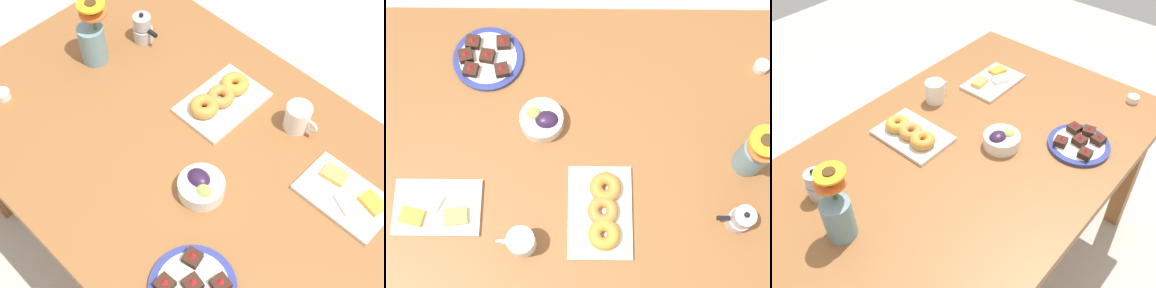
% 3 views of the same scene
% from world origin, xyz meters
% --- Properties ---
extents(ground_plane, '(6.00, 6.00, 0.00)m').
position_xyz_m(ground_plane, '(0.00, 0.00, 0.00)').
color(ground_plane, '#B7B2A8').
extents(dining_table, '(1.60, 1.00, 0.74)m').
position_xyz_m(dining_table, '(0.00, 0.00, 0.65)').
color(dining_table, brown).
rests_on(dining_table, ground_plane).
extents(coffee_mug, '(0.12, 0.08, 0.09)m').
position_xyz_m(coffee_mug, '(0.16, 0.30, 0.79)').
color(coffee_mug, white).
rests_on(coffee_mug, dining_table).
extents(grape_bowl, '(0.14, 0.14, 0.07)m').
position_xyz_m(grape_bowl, '(0.12, -0.08, 0.77)').
color(grape_bowl, white).
rests_on(grape_bowl, dining_table).
extents(cheese_platter, '(0.26, 0.17, 0.03)m').
position_xyz_m(cheese_platter, '(0.42, 0.20, 0.75)').
color(cheese_platter, white).
rests_on(cheese_platter, dining_table).
extents(croissant_platter, '(0.19, 0.28, 0.05)m').
position_xyz_m(croissant_platter, '(-0.07, 0.20, 0.76)').
color(croissant_platter, white).
rests_on(croissant_platter, dining_table).
extents(jam_cup_berry, '(0.05, 0.05, 0.03)m').
position_xyz_m(jam_cup_berry, '(-0.59, -0.28, 0.76)').
color(jam_cup_berry, white).
rests_on(jam_cup_berry, dining_table).
extents(dessert_plate, '(0.23, 0.23, 0.05)m').
position_xyz_m(dessert_plate, '(0.30, -0.30, 0.75)').
color(dessert_plate, navy).
rests_on(dessert_plate, dining_table).
extents(flower_vase, '(0.11, 0.11, 0.25)m').
position_xyz_m(flower_vase, '(-0.51, 0.05, 0.83)').
color(flower_vase, '#6B939E').
rests_on(flower_vase, dining_table).
extents(moka_pot, '(0.11, 0.07, 0.12)m').
position_xyz_m(moka_pot, '(-0.47, 0.23, 0.79)').
color(moka_pot, '#B7B7BC').
rests_on(moka_pot, dining_table).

